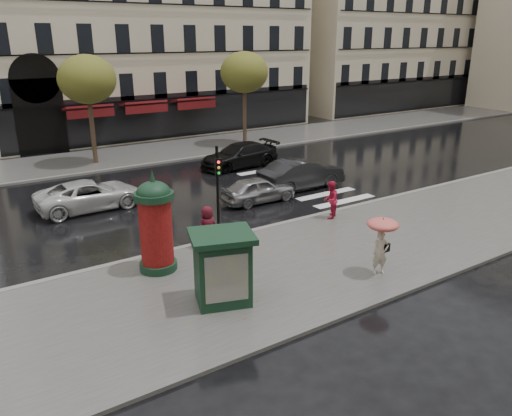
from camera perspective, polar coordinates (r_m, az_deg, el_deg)
ground at (r=18.21m, az=4.80°, el=-5.77°), size 160.00×160.00×0.00m
near_sidewalk at (r=17.83m, az=5.79°, el=-6.15°), size 90.00×7.00×0.12m
far_sidewalk at (r=34.40m, az=-15.08°, el=5.70°), size 90.00×6.00×0.12m
near_kerb at (r=20.42m, az=-0.36°, el=-2.65°), size 90.00×0.25×0.14m
far_kerb at (r=31.63m, az=-13.31°, el=4.73°), size 90.00×0.25×0.14m
zebra_crossing at (r=28.84m, az=2.53°, el=3.72°), size 3.60×11.75×0.01m
bldg_far_right at (r=61.80m, az=13.62°, el=21.99°), size 24.00×14.00×22.90m
tree_far_left at (r=32.12m, az=-18.74°, el=13.71°), size 3.40×3.40×6.64m
tree_far_right at (r=36.54m, az=-1.35°, el=15.20°), size 3.40×3.40×6.64m
woman_umbrella at (r=16.79m, az=14.19°, el=-3.21°), size 1.03×1.03×1.99m
woman_red at (r=21.72m, az=8.52°, el=0.93°), size 1.02×0.98×1.65m
man_burgundy at (r=18.52m, az=-5.54°, el=-2.22°), size 0.85×0.61×1.63m
morris_column at (r=16.77m, az=-11.41°, el=-1.69°), size 1.30×1.30×3.49m
traffic_light at (r=18.62m, az=-4.37°, el=2.63°), size 0.27×0.37×3.72m
newsstand at (r=14.69m, az=-3.87°, el=-6.73°), size 2.20×2.02×2.18m
car_silver at (r=24.03m, az=0.26°, el=2.14°), size 3.71×1.53×1.26m
car_darkgrey at (r=26.33m, az=5.23°, el=3.93°), size 4.79×1.73×1.57m
car_white at (r=24.30m, az=-18.42°, el=1.44°), size 4.90×2.32×1.35m
car_black at (r=30.62m, az=-1.91°, el=6.04°), size 5.14×2.35×1.46m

